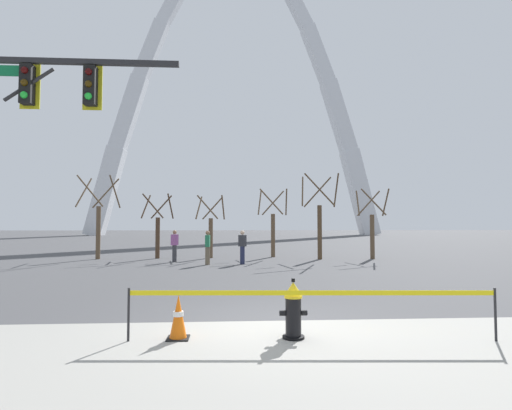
{
  "coord_description": "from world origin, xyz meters",
  "views": [
    {
      "loc": [
        -0.68,
        -7.75,
        1.89
      ],
      "look_at": [
        0.11,
        5.0,
        2.5
      ],
      "focal_mm": 28.32,
      "sensor_mm": 36.0,
      "label": 1
    }
  ],
  "objects_px": {
    "pedestrian_walking_right": "(208,247)",
    "pedestrian_standing_center": "(242,247)",
    "pedestrian_walking_left": "(175,246)",
    "traffic_cone_by_hydrant": "(178,317)",
    "traffic_signal_gantry": "(14,127)",
    "monument_arch": "(235,104)",
    "fire_hydrant": "(293,310)"
  },
  "relations": [
    {
      "from": "traffic_signal_gantry",
      "to": "pedestrian_standing_center",
      "type": "relative_size",
      "value": 3.77
    },
    {
      "from": "traffic_cone_by_hydrant",
      "to": "pedestrian_walking_right",
      "type": "xyz_separation_m",
      "value": [
        -0.23,
        12.24,
        0.46
      ]
    },
    {
      "from": "monument_arch",
      "to": "pedestrian_standing_center",
      "type": "relative_size",
      "value": 33.83
    },
    {
      "from": "pedestrian_standing_center",
      "to": "pedestrian_walking_right",
      "type": "xyz_separation_m",
      "value": [
        -1.63,
        -0.19,
        0.0
      ]
    },
    {
      "from": "fire_hydrant",
      "to": "traffic_cone_by_hydrant",
      "type": "distance_m",
      "value": 1.9
    },
    {
      "from": "fire_hydrant",
      "to": "pedestrian_walking_right",
      "type": "relative_size",
      "value": 0.62
    },
    {
      "from": "pedestrian_standing_center",
      "to": "pedestrian_walking_right",
      "type": "bearing_deg",
      "value": -173.25
    },
    {
      "from": "pedestrian_walking_right",
      "to": "traffic_cone_by_hydrant",
      "type": "bearing_deg",
      "value": -88.92
    },
    {
      "from": "monument_arch",
      "to": "pedestrian_standing_center",
      "type": "height_order",
      "value": "monument_arch"
    },
    {
      "from": "monument_arch",
      "to": "traffic_cone_by_hydrant",
      "type": "bearing_deg",
      "value": -91.38
    },
    {
      "from": "pedestrian_walking_right",
      "to": "monument_arch",
      "type": "bearing_deg",
      "value": 88.05
    },
    {
      "from": "pedestrian_standing_center",
      "to": "traffic_cone_by_hydrant",
      "type": "bearing_deg",
      "value": -96.44
    },
    {
      "from": "traffic_cone_by_hydrant",
      "to": "monument_arch",
      "type": "height_order",
      "value": "monument_arch"
    },
    {
      "from": "fire_hydrant",
      "to": "pedestrian_walking_right",
      "type": "distance_m",
      "value": 12.51
    },
    {
      "from": "pedestrian_standing_center",
      "to": "pedestrian_walking_right",
      "type": "height_order",
      "value": "same"
    },
    {
      "from": "traffic_signal_gantry",
      "to": "monument_arch",
      "type": "distance_m",
      "value": 64.97
    },
    {
      "from": "fire_hydrant",
      "to": "traffic_signal_gantry",
      "type": "relative_size",
      "value": 0.17
    },
    {
      "from": "traffic_cone_by_hydrant",
      "to": "pedestrian_walking_left",
      "type": "distance_m",
      "value": 13.88
    },
    {
      "from": "traffic_signal_gantry",
      "to": "monument_arch",
      "type": "relative_size",
      "value": 0.11
    },
    {
      "from": "traffic_cone_by_hydrant",
      "to": "monument_arch",
      "type": "xyz_separation_m",
      "value": [
        1.55,
        64.31,
        22.96
      ]
    },
    {
      "from": "pedestrian_walking_right",
      "to": "pedestrian_standing_center",
      "type": "bearing_deg",
      "value": 6.75
    },
    {
      "from": "monument_arch",
      "to": "pedestrian_walking_right",
      "type": "relative_size",
      "value": 33.83
    },
    {
      "from": "fire_hydrant",
      "to": "traffic_cone_by_hydrant",
      "type": "relative_size",
      "value": 1.36
    },
    {
      "from": "fire_hydrant",
      "to": "traffic_cone_by_hydrant",
      "type": "height_order",
      "value": "fire_hydrant"
    },
    {
      "from": "traffic_cone_by_hydrant",
      "to": "pedestrian_walking_left",
      "type": "relative_size",
      "value": 0.46
    },
    {
      "from": "fire_hydrant",
      "to": "pedestrian_walking_left",
      "type": "relative_size",
      "value": 0.62
    },
    {
      "from": "pedestrian_walking_left",
      "to": "pedestrian_standing_center",
      "type": "bearing_deg",
      "value": -21.19
    },
    {
      "from": "traffic_cone_by_hydrant",
      "to": "pedestrian_standing_center",
      "type": "height_order",
      "value": "pedestrian_standing_center"
    },
    {
      "from": "traffic_cone_by_hydrant",
      "to": "traffic_signal_gantry",
      "type": "relative_size",
      "value": 0.12
    },
    {
      "from": "monument_arch",
      "to": "pedestrian_walking_right",
      "type": "distance_m",
      "value": 56.75
    },
    {
      "from": "monument_arch",
      "to": "pedestrian_walking_right",
      "type": "height_order",
      "value": "monument_arch"
    },
    {
      "from": "monument_arch",
      "to": "traffic_signal_gantry",
      "type": "bearing_deg",
      "value": -95.14
    }
  ]
}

